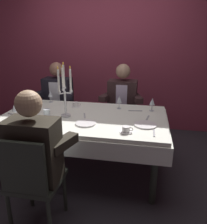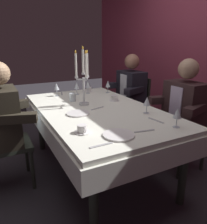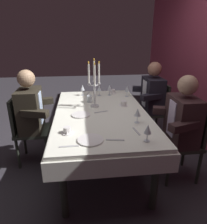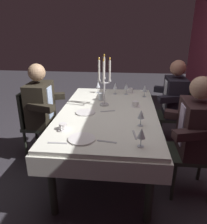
# 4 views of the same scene
# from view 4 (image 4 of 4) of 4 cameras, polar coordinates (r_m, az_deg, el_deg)

# --- Properties ---
(ground_plane) EXTENTS (12.00, 12.00, 0.00)m
(ground_plane) POSITION_cam_4_polar(r_m,az_deg,el_deg) (2.92, 1.04, -13.38)
(ground_plane) COLOR #322F35
(dining_table) EXTENTS (1.94, 1.14, 0.74)m
(dining_table) POSITION_cam_4_polar(r_m,az_deg,el_deg) (2.62, 1.13, -2.13)
(dining_table) COLOR white
(dining_table) RESTS_ON ground_plane
(candelabra) EXTENTS (0.15, 0.17, 0.62)m
(candelabra) POSITION_cam_4_polar(r_m,az_deg,el_deg) (2.67, 0.18, 7.41)
(candelabra) COLOR silver
(candelabra) RESTS_ON dining_table
(dinner_plate_0) EXTENTS (0.24, 0.24, 0.01)m
(dinner_plate_0) POSITION_cam_4_polar(r_m,az_deg,el_deg) (1.95, -5.60, -6.86)
(dinner_plate_0) COLOR white
(dinner_plate_0) RESTS_ON dining_table
(dinner_plate_1) EXTENTS (0.22, 0.22, 0.01)m
(dinner_plate_1) POSITION_cam_4_polar(r_m,az_deg,el_deg) (2.51, -4.66, -0.14)
(dinner_plate_1) COLOR white
(dinner_plate_1) RESTS_ON dining_table
(wine_glass_0) EXTENTS (0.07, 0.07, 0.16)m
(wine_glass_0) POSITION_cam_4_polar(r_m,az_deg,el_deg) (1.81, 9.70, -5.54)
(wine_glass_0) COLOR silver
(wine_glass_0) RESTS_ON dining_table
(wine_glass_1) EXTENTS (0.07, 0.07, 0.16)m
(wine_glass_1) POSITION_cam_4_polar(r_m,az_deg,el_deg) (3.19, 3.02, 6.60)
(wine_glass_1) COLOR silver
(wine_glass_1) RESTS_ON dining_table
(wine_glass_2) EXTENTS (0.07, 0.07, 0.16)m
(wine_glass_2) POSITION_cam_4_polar(r_m,az_deg,el_deg) (3.19, 5.86, 6.52)
(wine_glass_2) COLOR silver
(wine_glass_2) RESTS_ON dining_table
(wine_glass_3) EXTENTS (0.07, 0.07, 0.16)m
(wine_glass_3) POSITION_cam_4_polar(r_m,az_deg,el_deg) (2.18, 9.61, -0.69)
(wine_glass_3) COLOR silver
(wine_glass_3) RESTS_ON dining_table
(wine_glass_4) EXTENTS (0.07, 0.07, 0.16)m
(wine_glass_4) POSITION_cam_4_polar(r_m,az_deg,el_deg) (3.11, 10.55, 5.87)
(wine_glass_4) COLOR silver
(wine_glass_4) RESTS_ON dining_table
(wine_glass_5) EXTENTS (0.07, 0.07, 0.16)m
(wine_glass_5) POSITION_cam_4_polar(r_m,az_deg,el_deg) (3.26, -1.42, 6.93)
(wine_glass_5) COLOR silver
(wine_glass_5) RESTS_ON dining_table
(water_tumbler_0) EXTENTS (0.08, 0.08, 0.09)m
(water_tumbler_0) POSITION_cam_4_polar(r_m,az_deg,el_deg) (2.94, -0.56, 3.96)
(water_tumbler_0) COLOR silver
(water_tumbler_0) RESTS_ON dining_table
(coffee_cup_0) EXTENTS (0.13, 0.12, 0.06)m
(coffee_cup_0) POSITION_cam_4_polar(r_m,az_deg,el_deg) (2.14, -10.34, -3.77)
(coffee_cup_0) COLOR white
(coffee_cup_0) RESTS_ON dining_table
(coffee_cup_1) EXTENTS (0.13, 0.12, 0.06)m
(coffee_cup_1) POSITION_cam_4_polar(r_m,az_deg,el_deg) (2.74, 8.20, 1.99)
(coffee_cup_1) COLOR white
(coffee_cup_1) RESTS_ON dining_table
(coffee_cup_2) EXTENTS (0.13, 0.12, 0.06)m
(coffee_cup_2) POSITION_cam_4_polar(r_m,az_deg,el_deg) (3.31, 6.91, 5.45)
(coffee_cup_2) COLOR white
(coffee_cup_2) RESTS_ON dining_table
(spoon_0) EXTENTS (0.07, 0.17, 0.01)m
(spoon_0) POSITION_cam_4_polar(r_m,az_deg,el_deg) (2.56, 1.22, 0.22)
(spoon_0) COLOR #B7B7BC
(spoon_0) RESTS_ON dining_table
(fork_1) EXTENTS (0.17, 0.04, 0.01)m
(fork_1) POSITION_cam_4_polar(r_m,az_deg,el_deg) (2.03, 7.99, -5.80)
(fork_1) COLOR #B7B7BC
(fork_1) RESTS_ON dining_table
(fork_2) EXTENTS (0.02, 0.17, 0.01)m
(fork_2) POSITION_cam_4_polar(r_m,az_deg,el_deg) (1.92, -11.68, -7.79)
(fork_2) COLOR #B7B7BC
(fork_2) RESTS_ON dining_table
(fork_3) EXTENTS (0.17, 0.06, 0.01)m
(fork_3) POSITION_cam_4_polar(r_m,az_deg,el_deg) (3.36, 0.25, 5.39)
(fork_3) COLOR #B7B7BC
(fork_3) RESTS_ON dining_table
(fork_4) EXTENTS (0.04, 0.17, 0.01)m
(fork_4) POSITION_cam_4_polar(r_m,az_deg,el_deg) (1.90, 0.87, -7.59)
(fork_4) COLOR #B7B7BC
(fork_4) RESTS_ON dining_table
(seated_diner_0) EXTENTS (0.63, 0.48, 1.24)m
(seated_diner_0) POSITION_cam_4_polar(r_m,az_deg,el_deg) (3.27, 17.86, 3.76)
(seated_diner_0) COLOR #282E25
(seated_diner_0) RESTS_ON ground_plane
(seated_diner_1) EXTENTS (0.63, 0.48, 1.24)m
(seated_diner_1) POSITION_cam_4_polar(r_m,az_deg,el_deg) (2.94, -16.05, 2.05)
(seated_diner_1) COLOR #282E25
(seated_diner_1) RESTS_ON ground_plane
(seated_diner_2) EXTENTS (0.63, 0.48, 1.24)m
(seated_diner_2) POSITION_cam_4_polar(r_m,az_deg,el_deg) (2.34, 22.53, -3.73)
(seated_diner_2) COLOR #282E25
(seated_diner_2) RESTS_ON ground_plane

